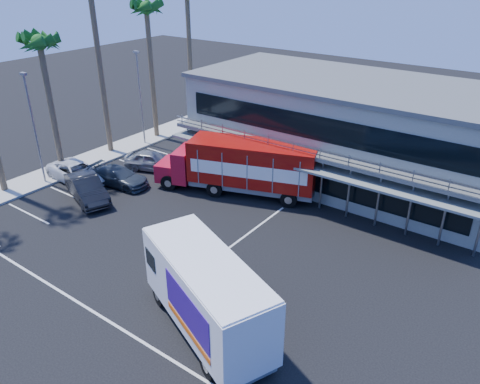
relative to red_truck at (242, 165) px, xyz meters
The scene contains 14 objects.
ground 8.65m from the red_truck, 79.30° to the right, with size 120.00×120.00×0.00m, color black.
building 8.25m from the red_truck, 55.73° to the left, with size 22.40×12.00×7.30m.
curb_strip 13.78m from the red_truck, behind, with size 3.00×32.00×0.16m, color #A5A399.
palm_c 16.01m from the red_truck, 158.53° to the right, with size 2.80×2.80×10.75m.
palm_e 16.35m from the red_truck, 160.12° to the left, with size 2.80×2.80×12.25m.
palm_f 19.40m from the red_truck, 142.87° to the left, with size 2.80×2.80×13.25m.
light_pole_near 14.77m from the red_truck, 150.17° to the right, with size 0.50×0.25×8.09m.
light_pole_far 13.16m from the red_truck, 167.72° to the left, with size 0.50×0.25×8.09m.
red_truck is the anchor object (origin of this frame).
white_van 13.78m from the red_truck, 60.58° to the right, with size 8.09×5.44×3.75m.
parked_car_b 10.69m from the red_truck, 138.41° to the right, with size 1.75×5.02×1.66m, color black.
parked_car_c 12.37m from the red_truck, 152.85° to the right, with size 2.41×5.23×1.45m, color white.
parked_car_d 9.12m from the red_truck, 151.86° to the right, with size 1.89×4.65×1.35m, color #2F373F.
parked_car_e 8.10m from the red_truck, behind, with size 1.78×4.42×1.51m, color gray.
Camera 1 is at (15.70, -15.79, 14.83)m, focal length 35.00 mm.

